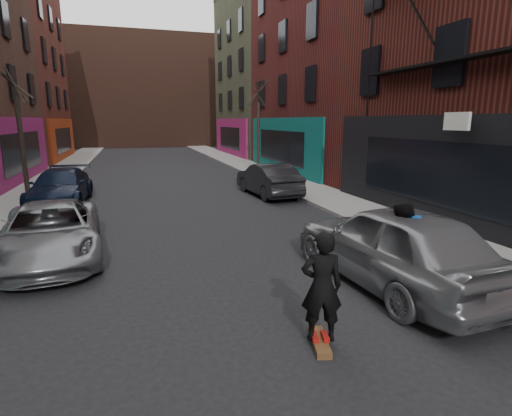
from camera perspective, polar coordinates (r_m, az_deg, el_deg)
sidewalk_left at (r=31.75m, az=-25.31°, el=5.31°), size 2.50×84.00×0.13m
sidewalk_right at (r=32.42m, az=-2.79°, el=6.59°), size 2.50×84.00×0.13m
buildings_right at (r=23.49m, az=25.95°, el=22.70°), size 12.00×56.00×16.00m
building_far at (r=57.40m, az=-15.95°, el=15.59°), size 40.00×10.00×14.00m
tree_left_far at (r=19.77m, az=-30.77°, el=10.85°), size 2.00×2.00×6.50m
tree_right_far at (r=26.47m, az=0.34°, el=12.83°), size 2.00×2.00×6.80m
parked_left_far at (r=10.90m, az=-27.31°, el=-3.05°), size 2.70×5.07×1.36m
parked_left_end at (r=17.89m, az=-26.15°, el=2.71°), size 2.21×4.96×1.41m
parked_right_far at (r=8.59m, az=18.97°, el=-4.95°), size 2.38×5.17×1.72m
parked_right_end at (r=18.00m, az=1.73°, el=4.10°), size 1.87×4.53×1.46m
skateboard at (r=6.42m, az=9.06°, el=-18.36°), size 0.42×0.83×0.10m
skateboarder at (r=6.02m, az=9.36°, el=-11.03°), size 0.70×0.55×1.68m
pedestrian at (r=8.10m, az=19.82°, el=-5.63°), size 1.12×1.11×1.82m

